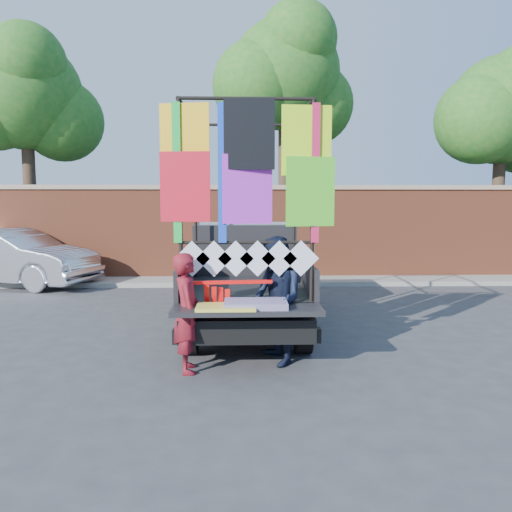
{
  "coord_description": "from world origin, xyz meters",
  "views": [
    {
      "loc": [
        -0.32,
        -6.78,
        2.17
      ],
      "look_at": [
        -0.1,
        0.12,
        1.41
      ],
      "focal_mm": 35.0,
      "sensor_mm": 36.0,
      "label": 1
    }
  ],
  "objects_px": {
    "sedan": "(12,257)",
    "man": "(276,300)",
    "woman": "(187,313)",
    "pickup_truck": "(245,272)"
  },
  "relations": [
    {
      "from": "sedan",
      "to": "man",
      "type": "bearing_deg",
      "value": -117.41
    },
    {
      "from": "woman",
      "to": "man",
      "type": "bearing_deg",
      "value": -85.92
    },
    {
      "from": "sedan",
      "to": "woman",
      "type": "bearing_deg",
      "value": -124.28
    },
    {
      "from": "pickup_truck",
      "to": "man",
      "type": "bearing_deg",
      "value": -81.63
    },
    {
      "from": "pickup_truck",
      "to": "man",
      "type": "height_order",
      "value": "pickup_truck"
    },
    {
      "from": "man",
      "to": "sedan",
      "type": "bearing_deg",
      "value": -152.1
    },
    {
      "from": "sedan",
      "to": "man",
      "type": "height_order",
      "value": "man"
    },
    {
      "from": "woman",
      "to": "man",
      "type": "height_order",
      "value": "man"
    },
    {
      "from": "pickup_truck",
      "to": "sedan",
      "type": "relative_size",
      "value": 1.23
    },
    {
      "from": "sedan",
      "to": "woman",
      "type": "xyz_separation_m",
      "value": [
        5.2,
        -6.67,
        0.03
      ]
    }
  ]
}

